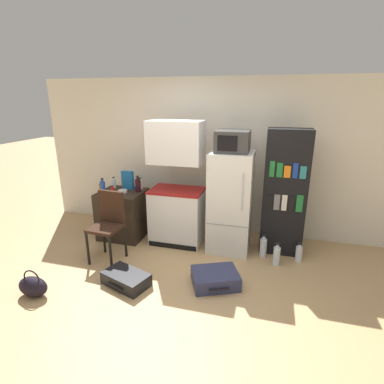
% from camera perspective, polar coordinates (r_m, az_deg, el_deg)
% --- Properties ---
extents(ground_plane, '(24.00, 24.00, 0.00)m').
position_cam_1_polar(ground_plane, '(3.69, -3.38, -18.99)').
color(ground_plane, tan).
extents(wall_back, '(6.40, 0.10, 2.51)m').
position_cam_1_polar(wall_back, '(4.96, 6.03, 6.49)').
color(wall_back, silver).
rests_on(wall_back, ground_plane).
extents(side_table, '(0.69, 0.63, 0.77)m').
position_cam_1_polar(side_table, '(5.02, -12.97, -4.10)').
color(side_table, '#2D2319').
rests_on(side_table, ground_plane).
extents(kitchen_hutch, '(0.81, 0.55, 1.89)m').
position_cam_1_polar(kitchen_hutch, '(4.55, -2.91, 0.51)').
color(kitchen_hutch, white).
rests_on(kitchen_hutch, ground_plane).
extents(refrigerator, '(0.60, 0.61, 1.48)m').
position_cam_1_polar(refrigerator, '(4.39, 7.30, -1.97)').
color(refrigerator, silver).
rests_on(refrigerator, ground_plane).
extents(microwave, '(0.45, 0.45, 0.30)m').
position_cam_1_polar(microwave, '(4.18, 7.77, 9.56)').
color(microwave, '#333333').
rests_on(microwave, refrigerator).
extents(bookshelf, '(0.59, 0.33, 1.81)m').
position_cam_1_polar(bookshelf, '(4.44, 17.23, -0.21)').
color(bookshelf, black).
rests_on(bookshelf, ground_plane).
extents(bottle_milk_white, '(0.08, 0.08, 0.19)m').
position_cam_1_polar(bottle_milk_white, '(4.93, -9.79, 1.43)').
color(bottle_milk_white, white).
rests_on(bottle_milk_white, side_table).
extents(bottle_blue_soda, '(0.07, 0.07, 0.25)m').
position_cam_1_polar(bottle_blue_soda, '(4.81, -16.61, 0.82)').
color(bottle_blue_soda, '#1E47A3').
rests_on(bottle_blue_soda, side_table).
extents(bottle_wine_dark, '(0.09, 0.09, 0.26)m').
position_cam_1_polar(bottle_wine_dark, '(4.81, -10.26, 1.31)').
color(bottle_wine_dark, black).
rests_on(bottle_wine_dark, side_table).
extents(bottle_amber_beer, '(0.07, 0.07, 0.19)m').
position_cam_1_polar(bottle_amber_beer, '(4.91, -16.87, 0.77)').
color(bottle_amber_beer, brown).
rests_on(bottle_amber_beer, side_table).
extents(bottle_ketchup_red, '(0.06, 0.06, 0.14)m').
position_cam_1_polar(bottle_ketchup_red, '(4.76, -14.85, 0.22)').
color(bottle_ketchup_red, '#AD1914').
rests_on(bottle_ketchup_red, side_table).
extents(bottle_clear_short, '(0.06, 0.06, 0.19)m').
position_cam_1_polar(bottle_clear_short, '(5.09, -14.65, 1.58)').
color(bottle_clear_short, silver).
rests_on(bottle_clear_short, side_table).
extents(bowl, '(0.14, 0.14, 0.04)m').
position_cam_1_polar(bowl, '(4.84, -13.07, 0.15)').
color(bowl, silver).
rests_on(bowl, side_table).
extents(cereal_box, '(0.19, 0.07, 0.30)m').
position_cam_1_polar(cereal_box, '(4.97, -12.15, 2.21)').
color(cereal_box, '#1E66A8').
rests_on(cereal_box, side_table).
extents(chair, '(0.43, 0.43, 0.98)m').
position_cam_1_polar(chair, '(4.31, -15.57, -5.09)').
color(chair, black).
rests_on(chair, ground_plane).
extents(suitcase_large_flat, '(0.67, 0.60, 0.18)m').
position_cam_1_polar(suitcase_large_flat, '(3.82, 4.43, -16.06)').
color(suitcase_large_flat, navy).
rests_on(suitcase_large_flat, ground_plane).
extents(suitcase_small_flat, '(0.64, 0.50, 0.16)m').
position_cam_1_polar(suitcase_small_flat, '(3.90, -12.45, -15.85)').
color(suitcase_small_flat, black).
rests_on(suitcase_small_flat, ground_plane).
extents(handbag, '(0.36, 0.20, 0.33)m').
position_cam_1_polar(handbag, '(4.05, -28.03, -15.56)').
color(handbag, black).
rests_on(handbag, ground_plane).
extents(water_bottle_front, '(0.09, 0.09, 0.29)m').
position_cam_1_polar(water_bottle_front, '(4.51, 19.68, -10.97)').
color(water_bottle_front, silver).
rests_on(water_bottle_front, ground_plane).
extents(water_bottle_middle, '(0.10, 0.10, 0.35)m').
position_cam_1_polar(water_bottle_middle, '(4.49, 13.41, -10.16)').
color(water_bottle_middle, silver).
rests_on(water_bottle_middle, ground_plane).
extents(water_bottle_back, '(0.09, 0.09, 0.33)m').
position_cam_1_polar(water_bottle_back, '(4.33, 15.82, -11.56)').
color(water_bottle_back, silver).
rests_on(water_bottle_back, ground_plane).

